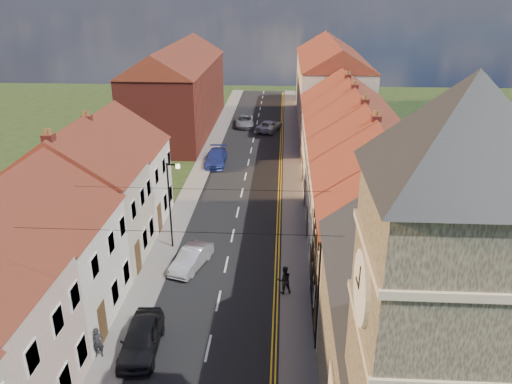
# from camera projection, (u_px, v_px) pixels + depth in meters

# --- Properties ---
(road) EXTENTS (7.00, 90.00, 0.02)m
(road) POSITION_uv_depth(u_px,v_px,m) (242.00, 193.00, 43.05)
(road) COLOR black
(road) RESTS_ON ground
(pavement_left) EXTENTS (1.80, 90.00, 0.12)m
(pavement_left) POSITION_uv_depth(u_px,v_px,m) (191.00, 191.00, 43.26)
(pavement_left) COLOR gray
(pavement_left) RESTS_ON ground
(pavement_right) EXTENTS (1.80, 90.00, 0.12)m
(pavement_right) POSITION_uv_depth(u_px,v_px,m) (293.00, 193.00, 42.80)
(pavement_right) COLOR gray
(pavement_right) RESTS_ON ground
(church) EXTENTS (11.25, 14.25, 15.20)m
(church) POSITION_uv_depth(u_px,v_px,m) (465.00, 352.00, 15.71)
(church) COLOR #3E352B
(church) RESTS_ON ground
(cottage_r_tudor) EXTENTS (8.30, 5.20, 9.00)m
(cottage_r_tudor) POSITION_uv_depth(u_px,v_px,m) (397.00, 247.00, 24.89)
(cottage_r_tudor) COLOR beige
(cottage_r_tudor) RESTS_ON ground
(cottage_r_white_near) EXTENTS (8.30, 6.00, 9.00)m
(cottage_r_white_near) POSITION_uv_depth(u_px,v_px,m) (379.00, 204.00, 29.87)
(cottage_r_white_near) COLOR white
(cottage_r_white_near) RESTS_ON ground
(cottage_r_cream_mid) EXTENTS (8.30, 5.20, 9.00)m
(cottage_r_cream_mid) POSITION_uv_depth(u_px,v_px,m) (366.00, 172.00, 34.85)
(cottage_r_cream_mid) COLOR #AF9F8B
(cottage_r_cream_mid) RESTS_ON ground
(cottage_r_pink) EXTENTS (8.30, 6.00, 9.00)m
(cottage_r_pink) POSITION_uv_depth(u_px,v_px,m) (356.00, 149.00, 39.83)
(cottage_r_pink) COLOR white
(cottage_r_pink) RESTS_ON ground
(cottage_r_white_far) EXTENTS (8.30, 5.20, 9.00)m
(cottage_r_white_far) POSITION_uv_depth(u_px,v_px,m) (348.00, 131.00, 44.81)
(cottage_r_white_far) COLOR white
(cottage_r_white_far) RESTS_ON ground
(cottage_r_cream_far) EXTENTS (8.30, 6.00, 9.00)m
(cottage_r_cream_far) POSITION_uv_depth(u_px,v_px,m) (342.00, 116.00, 49.79)
(cottage_r_cream_far) COLOR #AF9F8B
(cottage_r_cream_far) RESTS_ON ground
(cottage_l_white) EXTENTS (8.30, 6.90, 8.80)m
(cottage_l_white) POSITION_uv_depth(u_px,v_px,m) (28.00, 246.00, 25.22)
(cottage_l_white) COLOR white
(cottage_l_white) RESTS_ON ground
(cottage_l_brick_mid) EXTENTS (8.30, 5.70, 9.10)m
(cottage_l_brick_mid) POSITION_uv_depth(u_px,v_px,m) (75.00, 196.00, 30.79)
(cottage_l_brick_mid) COLOR beige
(cottage_l_brick_mid) RESTS_ON ground
(cottage_l_pink) EXTENTS (8.30, 6.30, 8.80)m
(cottage_l_pink) POSITION_uv_depth(u_px,v_px,m) (107.00, 167.00, 36.19)
(cottage_l_pink) COLOR white
(cottage_l_pink) RESTS_ON ground
(block_right_far) EXTENTS (8.30, 24.20, 10.50)m
(block_right_far) POSITION_uv_depth(u_px,v_px,m) (330.00, 81.00, 63.59)
(block_right_far) COLOR beige
(block_right_far) RESTS_ON ground
(block_left_far) EXTENTS (8.30, 24.20, 10.50)m
(block_left_far) POSITION_uv_depth(u_px,v_px,m) (178.00, 87.00, 59.96)
(block_left_far) COLOR maroon
(block_left_far) RESTS_ON ground
(lamppost) EXTENTS (0.88, 0.15, 6.00)m
(lamppost) POSITION_uv_depth(u_px,v_px,m) (171.00, 200.00, 32.68)
(lamppost) COLOR black
(lamppost) RESTS_ON pavement_left
(car_near) EXTENTS (1.98, 4.43, 1.48)m
(car_near) POSITION_uv_depth(u_px,v_px,m) (141.00, 338.00, 24.17)
(car_near) COLOR black
(car_near) RESTS_ON ground
(car_mid) EXTENTS (2.45, 4.11, 1.28)m
(car_mid) POSITION_uv_depth(u_px,v_px,m) (191.00, 258.00, 31.45)
(car_mid) COLOR #AFB1B7
(car_mid) RESTS_ON ground
(car_far) EXTENTS (2.04, 4.91, 1.42)m
(car_far) POSITION_uv_depth(u_px,v_px,m) (216.00, 158.00, 49.61)
(car_far) COLOR navy
(car_far) RESTS_ON ground
(car_distant) EXTENTS (2.62, 5.00, 1.34)m
(car_distant) POSITION_uv_depth(u_px,v_px,m) (245.00, 121.00, 63.19)
(car_distant) COLOR #939599
(car_distant) RESTS_ON ground
(pedestrian_left) EXTENTS (0.63, 0.47, 1.56)m
(pedestrian_left) POSITION_uv_depth(u_px,v_px,m) (98.00, 343.00, 23.64)
(pedestrian_left) COLOR black
(pedestrian_left) RESTS_ON pavement_left
(pedestrian_right) EXTENTS (0.97, 0.84, 1.71)m
(pedestrian_right) POSITION_uv_depth(u_px,v_px,m) (284.00, 280.00, 28.55)
(pedestrian_right) COLOR black
(pedestrian_right) RESTS_ON pavement_right
(car_distant_b) EXTENTS (3.42, 5.16, 1.32)m
(car_distant_b) POSITION_uv_depth(u_px,v_px,m) (269.00, 126.00, 61.15)
(car_distant_b) COLOR #AFB2B7
(car_distant_b) RESTS_ON ground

